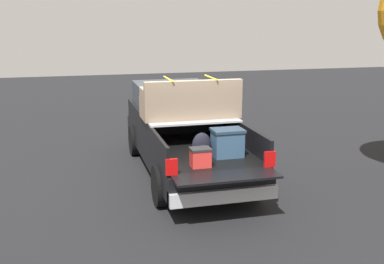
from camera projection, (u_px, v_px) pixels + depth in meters
ground_plane at (185, 173)px, 10.62m from camera, size 40.00×40.00×0.00m
pickup_truck at (182, 128)px, 10.73m from camera, size 6.05×2.06×2.23m
trash_can at (212, 117)px, 14.24m from camera, size 0.60×0.60×0.98m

